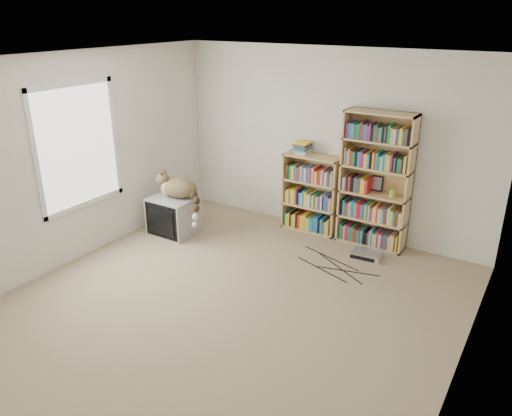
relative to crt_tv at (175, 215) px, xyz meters
The scene contains 16 objects.
floor 2.15m from the crt_tv, 35.93° to the right, with size 4.50×5.00×0.01m, color #9C8A69.
wall_back 2.35m from the crt_tv, 35.94° to the left, with size 4.50×0.02×2.50m, color silver.
wall_left 1.68m from the crt_tv, 112.80° to the right, with size 0.02×5.00×2.50m, color silver.
wall_right 4.28m from the crt_tv, 17.46° to the right, with size 0.02×5.00×2.50m, color silver.
ceiling 3.09m from the crt_tv, 35.93° to the right, with size 4.50×5.00×0.02m, color white.
window 1.63m from the crt_tv, 116.05° to the right, with size 0.02×1.22×1.52m, color white.
crt_tv is the anchor object (origin of this frame).
cat 0.39m from the crt_tv, ahead, with size 0.81×0.52×0.59m.
bookcase_tall 2.76m from the crt_tv, 24.30° to the left, with size 0.89×0.30×1.77m.
bookcase_short 1.93m from the crt_tv, 35.33° to the left, with size 0.79×0.30×1.09m.
book_stack 2.00m from the crt_tv, 38.62° to the left, with size 0.20×0.26×0.16m, color red.
green_mug 2.95m from the crt_tv, 22.03° to the left, with size 0.09×0.09×0.09m, color #95BD36.
framed_print 2.78m from the crt_tv, 25.92° to the left, with size 0.15×0.01×0.21m, color black.
dvd_player 2.66m from the crt_tv, 14.84° to the left, with size 0.36×0.26×0.08m, color #BCBCC1.
wall_outlet 0.62m from the crt_tv, 146.22° to the left, with size 0.01×0.08×0.13m, color silver.
floor_cables 2.04m from the crt_tv, ahead, with size 1.20×0.70×0.01m, color black, non-canonical shape.
Camera 1 is at (2.64, -3.58, 2.92)m, focal length 35.00 mm.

